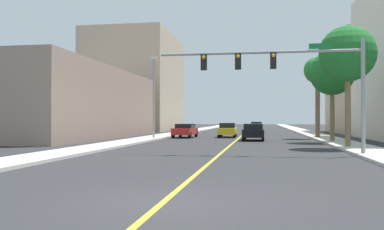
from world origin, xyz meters
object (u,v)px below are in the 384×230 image
palm_far (317,72)px  car_white (257,126)px  car_red (185,130)px  car_black (253,132)px  palm_near (347,55)px  palm_mid (332,73)px  street_lamp (154,93)px  traffic_signal_mast (288,70)px  car_yellow (228,130)px

palm_far → car_white: 24.14m
car_white → car_red: car_white is taller
car_black → palm_far: bearing=34.6°
palm_far → car_red: (-12.79, 0.45, -5.54)m
palm_near → car_red: (-12.92, 13.52, -5.20)m
car_white → palm_mid: bearing=-76.9°
street_lamp → palm_far: palm_far is taller
traffic_signal_mast → street_lamp: (-10.89, 14.03, -0.20)m
car_white → street_lamp: bearing=-106.8°
traffic_signal_mast → car_white: traffic_signal_mast is taller
palm_mid → car_red: 15.54m
palm_mid → car_white: (-6.20, 29.27, -4.69)m
traffic_signal_mast → car_red: traffic_signal_mast is taller
palm_far → car_white: (-5.94, 22.74, -5.52)m
palm_mid → car_yellow: 13.16m
car_red → car_yellow: bearing=-158.0°
street_lamp → palm_far: size_ratio=0.96×
palm_far → car_white: palm_far is taller
palm_near → palm_mid: (0.13, 6.54, -0.49)m
car_yellow → car_black: size_ratio=1.01×
palm_near → car_white: (-6.07, 35.81, -5.18)m
palm_mid → traffic_signal_mast: bearing=-109.1°
car_black → car_white: bearing=90.2°
car_red → car_black: bearing=149.1°
car_red → palm_mid: bearing=154.1°
palm_near → street_lamp: bearing=149.9°
street_lamp → car_white: size_ratio=1.63×
car_black → car_red: 8.22m
car_black → car_yellow: bearing=114.7°
traffic_signal_mast → palm_near: 6.87m
traffic_signal_mast → car_red: 21.23m
palm_far → car_yellow: bearing=167.4°
palm_near → car_black: size_ratio=1.75×
palm_near → car_red: palm_near is taller
palm_mid → car_white: bearing=102.0°
palm_near → car_black: (-6.05, 9.02, -5.18)m
car_yellow → palm_mid: bearing=-44.7°
street_lamp → car_yellow: 9.48m
car_black → car_red: car_black is taller
palm_far → car_black: palm_far is taller
traffic_signal_mast → car_white: size_ratio=2.35×
traffic_signal_mast → car_white: 41.41m
traffic_signal_mast → car_yellow: bearing=103.2°
car_yellow → palm_near: bearing=-60.8°
street_lamp → car_red: size_ratio=1.70×
car_yellow → car_red: bearing=-161.4°
palm_near → car_black: palm_near is taller
street_lamp → car_yellow: bearing=46.2°
traffic_signal_mast → car_black: 15.01m
palm_far → car_yellow: (-8.65, 1.94, -5.53)m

